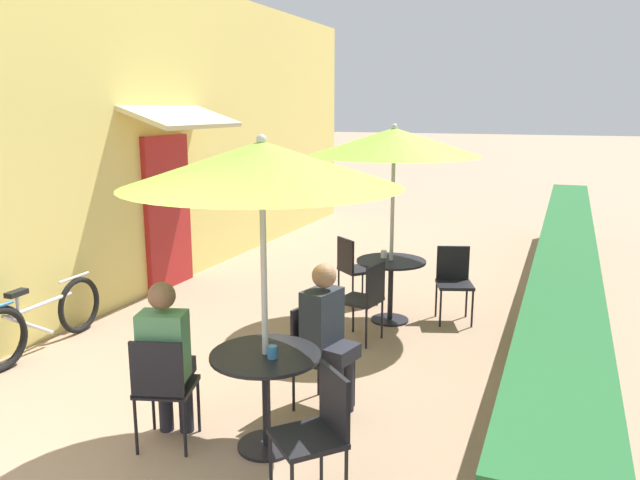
{
  "coord_description": "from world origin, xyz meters",
  "views": [
    {
      "loc": [
        2.71,
        -1.66,
        2.46
      ],
      "look_at": [
        0.15,
        4.73,
        1.0
      ],
      "focal_mm": 35.0,
      "sensor_mm": 36.0,
      "label": 1
    }
  ],
  "objects_px": {
    "cafe_chair_near_left": "(319,426)",
    "seated_patron_near_right": "(328,331)",
    "cafe_chair_mid_left": "(353,265)",
    "patio_table_near": "(266,379)",
    "patio_umbrella_near": "(262,165)",
    "seated_patron_near_back": "(167,355)",
    "coffee_cup_mid": "(384,254)",
    "cafe_chair_near_back": "(163,383)",
    "patio_table_mid": "(391,276)",
    "cafe_chair_mid_back": "(454,278)",
    "cafe_chair_mid_right": "(366,295)",
    "bicycle_second": "(42,319)",
    "cafe_chair_near_right": "(316,348)",
    "coffee_cup_near": "(272,352)",
    "patio_umbrella_mid": "(394,142)"
  },
  "relations": [
    {
      "from": "cafe_chair_near_left",
      "to": "seated_patron_near_right",
      "type": "relative_size",
      "value": 0.7
    },
    {
      "from": "cafe_chair_mid_left",
      "to": "patio_table_near",
      "type": "bearing_deg",
      "value": -40.68
    },
    {
      "from": "patio_umbrella_near",
      "to": "seated_patron_near_back",
      "type": "relative_size",
      "value": 1.83
    },
    {
      "from": "cafe_chair_mid_left",
      "to": "coffee_cup_mid",
      "type": "relative_size",
      "value": 9.67
    },
    {
      "from": "cafe_chair_near_back",
      "to": "patio_table_mid",
      "type": "bearing_deg",
      "value": 60.01
    },
    {
      "from": "seated_patron_near_right",
      "to": "cafe_chair_mid_back",
      "type": "relative_size",
      "value": 1.44
    },
    {
      "from": "seated_patron_near_back",
      "to": "cafe_chair_mid_right",
      "type": "height_order",
      "value": "seated_patron_near_back"
    },
    {
      "from": "cafe_chair_near_left",
      "to": "seated_patron_near_back",
      "type": "relative_size",
      "value": 0.7
    },
    {
      "from": "bicycle_second",
      "to": "patio_table_near",
      "type": "bearing_deg",
      "value": -17.66
    },
    {
      "from": "seated_patron_near_right",
      "to": "cafe_chair_mid_right",
      "type": "relative_size",
      "value": 1.44
    },
    {
      "from": "cafe_chair_near_left",
      "to": "bicycle_second",
      "type": "bearing_deg",
      "value": 23.22
    },
    {
      "from": "patio_umbrella_near",
      "to": "seated_patron_near_right",
      "type": "bearing_deg",
      "value": 74.14
    },
    {
      "from": "cafe_chair_mid_right",
      "to": "cafe_chair_mid_back",
      "type": "distance_m",
      "value": 1.29
    },
    {
      "from": "seated_patron_near_back",
      "to": "patio_table_mid",
      "type": "bearing_deg",
      "value": 59.05
    },
    {
      "from": "cafe_chair_near_right",
      "to": "seated_patron_near_right",
      "type": "xyz_separation_m",
      "value": [
        0.11,
        -0.03,
        0.17
      ]
    },
    {
      "from": "patio_table_near",
      "to": "patio_table_mid",
      "type": "xyz_separation_m",
      "value": [
        0.09,
        3.05,
        0.0
      ]
    },
    {
      "from": "coffee_cup_mid",
      "to": "cafe_chair_near_back",
      "type": "bearing_deg",
      "value": -100.96
    },
    {
      "from": "cafe_chair_near_left",
      "to": "cafe_chair_mid_back",
      "type": "distance_m",
      "value": 3.82
    },
    {
      "from": "cafe_chair_near_back",
      "to": "patio_table_near",
      "type": "bearing_deg",
      "value": 5.88
    },
    {
      "from": "patio_umbrella_near",
      "to": "cafe_chair_near_back",
      "type": "distance_m",
      "value": 1.74
    },
    {
      "from": "patio_umbrella_near",
      "to": "seated_patron_near_back",
      "type": "height_order",
      "value": "patio_umbrella_near"
    },
    {
      "from": "coffee_cup_near",
      "to": "cafe_chair_mid_right",
      "type": "bearing_deg",
      "value": 91.35
    },
    {
      "from": "patio_umbrella_near",
      "to": "cafe_chair_mid_right",
      "type": "xyz_separation_m",
      "value": [
        0.03,
        2.31,
        -1.57
      ]
    },
    {
      "from": "patio_table_near",
      "to": "cafe_chair_mid_right",
      "type": "height_order",
      "value": "cafe_chair_mid_right"
    },
    {
      "from": "patio_table_mid",
      "to": "coffee_cup_near",
      "type": "bearing_deg",
      "value": -90.16
    },
    {
      "from": "coffee_cup_near",
      "to": "seated_patron_near_right",
      "type": "bearing_deg",
      "value": 81.09
    },
    {
      "from": "patio_table_near",
      "to": "cafe_chair_near_back",
      "type": "relative_size",
      "value": 0.92
    },
    {
      "from": "seated_patron_near_right",
      "to": "cafe_chair_near_back",
      "type": "distance_m",
      "value": 1.35
    },
    {
      "from": "seated_patron_near_back",
      "to": "patio_table_mid",
      "type": "xyz_separation_m",
      "value": [
        0.81,
        3.23,
        -0.14
      ]
    },
    {
      "from": "cafe_chair_near_left",
      "to": "patio_umbrella_mid",
      "type": "height_order",
      "value": "patio_umbrella_mid"
    },
    {
      "from": "patio_table_mid",
      "to": "cafe_chair_mid_left",
      "type": "height_order",
      "value": "cafe_chair_mid_left"
    },
    {
      "from": "seated_patron_near_right",
      "to": "seated_patron_near_back",
      "type": "xyz_separation_m",
      "value": [
        -0.92,
        -0.9,
        0.0
      ]
    },
    {
      "from": "cafe_chair_near_left",
      "to": "coffee_cup_mid",
      "type": "xyz_separation_m",
      "value": [
        -0.62,
        3.59,
        0.26
      ]
    },
    {
      "from": "cafe_chair_mid_back",
      "to": "coffee_cup_mid",
      "type": "distance_m",
      "value": 0.86
    },
    {
      "from": "coffee_cup_near",
      "to": "bicycle_second",
      "type": "bearing_deg",
      "value": 163.63
    },
    {
      "from": "patio_table_near",
      "to": "cafe_chair_mid_right",
      "type": "xyz_separation_m",
      "value": [
        0.03,
        2.31,
        -0.03
      ]
    },
    {
      "from": "seated_patron_near_back",
      "to": "patio_table_mid",
      "type": "distance_m",
      "value": 3.34
    },
    {
      "from": "cafe_chair_near_left",
      "to": "cafe_chair_mid_right",
      "type": "bearing_deg",
      "value": -35.26
    },
    {
      "from": "patio_table_near",
      "to": "patio_umbrella_near",
      "type": "relative_size",
      "value": 0.35
    },
    {
      "from": "seated_patron_near_right",
      "to": "cafe_chair_mid_left",
      "type": "height_order",
      "value": "seated_patron_near_right"
    },
    {
      "from": "patio_umbrella_mid",
      "to": "patio_table_near",
      "type": "bearing_deg",
      "value": -91.71
    },
    {
      "from": "coffee_cup_near",
      "to": "cafe_chair_near_back",
      "type": "bearing_deg",
      "value": -163.09
    },
    {
      "from": "seated_patron_near_right",
      "to": "cafe_chair_mid_back",
      "type": "xyz_separation_m",
      "value": [
        0.56,
        2.65,
        -0.17
      ]
    },
    {
      "from": "cafe_chair_near_back",
      "to": "cafe_chair_mid_left",
      "type": "height_order",
      "value": "same"
    },
    {
      "from": "cafe_chair_near_back",
      "to": "cafe_chair_mid_back",
      "type": "height_order",
      "value": "same"
    },
    {
      "from": "cafe_chair_near_back",
      "to": "patio_table_mid",
      "type": "distance_m",
      "value": 3.43
    },
    {
      "from": "patio_table_near",
      "to": "patio_umbrella_mid",
      "type": "bearing_deg",
      "value": 88.29
    },
    {
      "from": "patio_table_near",
      "to": "seated_patron_near_back",
      "type": "height_order",
      "value": "seated_patron_near_back"
    },
    {
      "from": "cafe_chair_mid_left",
      "to": "patio_table_mid",
      "type": "bearing_deg",
      "value": 5.88
    },
    {
      "from": "patio_umbrella_mid",
      "to": "cafe_chair_mid_left",
      "type": "relative_size",
      "value": 2.64
    }
  ]
}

